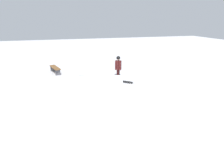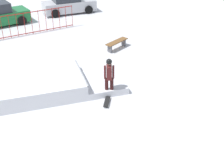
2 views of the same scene
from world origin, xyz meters
name	(u,v)px [view 1 (image 1 of 2)]	position (x,y,z in m)	size (l,w,h in m)	color
ground_plane	(97,98)	(0.00, 0.00, 0.00)	(60.00, 60.00, 0.00)	silver
skate_ramp	(99,90)	(0.33, -0.17, 0.32)	(5.90, 3.94, 0.74)	silver
skater	(118,67)	(2.23, -1.85, 1.01)	(0.39, 0.44, 1.73)	black
skateboard	(127,82)	(1.81, -2.32, 0.08)	(0.67, 0.74, 0.09)	black
park_bench	(55,69)	(5.37, 2.23, 0.36)	(1.65, 0.87, 0.48)	brown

